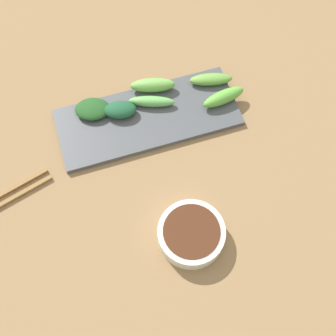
{
  "coord_description": "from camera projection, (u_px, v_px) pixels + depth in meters",
  "views": [
    {
      "loc": [
        -0.35,
        0.12,
        0.82
      ],
      "look_at": [
        -0.0,
        0.01,
        0.05
      ],
      "focal_mm": 47.46,
      "sensor_mm": 36.0,
      "label": 1
    }
  ],
  "objects": [
    {
      "name": "broccoli_stalk_0",
      "position": [
        153.0,
        85.0,
        0.94
      ],
      "size": [
        0.05,
        0.1,
        0.03
      ],
      "primitive_type": "ellipsoid",
      "rotation": [
        0.0,
        0.0,
        -0.25
      ],
      "color": "#72B24F",
      "rests_on": "serving_plate"
    },
    {
      "name": "broccoli_leafy_3",
      "position": [
        120.0,
        110.0,
        0.91
      ],
      "size": [
        0.05,
        0.07,
        0.03
      ],
      "primitive_type": "ellipsoid",
      "rotation": [
        0.0,
        0.0,
        -0.23
      ],
      "color": "#1E5434",
      "rests_on": "serving_plate"
    },
    {
      "name": "broccoli_stalk_4",
      "position": [
        223.0,
        97.0,
        0.93
      ],
      "size": [
        0.04,
        0.1,
        0.03
      ],
      "primitive_type": "ellipsoid",
      "rotation": [
        0.0,
        0.0,
        0.15
      ],
      "color": "#5EAC3E",
      "rests_on": "serving_plate"
    },
    {
      "name": "broccoli_stalk_5",
      "position": [
        153.0,
        101.0,
        0.93
      ],
      "size": [
        0.05,
        0.1,
        0.02
      ],
      "primitive_type": "ellipsoid",
      "rotation": [
        0.0,
        0.0,
        -0.34
      ],
      "color": "#65B158",
      "rests_on": "serving_plate"
    },
    {
      "name": "serving_plate",
      "position": [
        148.0,
        118.0,
        0.93
      ],
      "size": [
        0.15,
        0.38,
        0.01
      ],
      "primitive_type": "cube",
      "color": "#4A4D53",
      "rests_on": "tabletop"
    },
    {
      "name": "tabletop",
      "position": [
        174.0,
        173.0,
        0.89
      ],
      "size": [
        2.1,
        2.1,
        0.02
      ],
      "primitive_type": "cube",
      "color": "#8F6D49",
      "rests_on": "ground"
    },
    {
      "name": "broccoli_leafy_1",
      "position": [
        92.0,
        109.0,
        0.92
      ],
      "size": [
        0.07,
        0.08,
        0.02
      ],
      "primitive_type": "ellipsoid",
      "rotation": [
        0.0,
        0.0,
        -0.26
      ],
      "color": "#215021",
      "rests_on": "serving_plate"
    },
    {
      "name": "broccoli_stalk_2",
      "position": [
        211.0,
        79.0,
        0.95
      ],
      "size": [
        0.05,
        0.1,
        0.02
      ],
      "primitive_type": "ellipsoid",
      "rotation": [
        0.0,
        0.0,
        -0.23
      ],
      "color": "#679F40",
      "rests_on": "serving_plate"
    },
    {
      "name": "sauce_bowl",
      "position": [
        191.0,
        234.0,
        0.8
      ],
      "size": [
        0.12,
        0.12,
        0.04
      ],
      "color": "silver",
      "rests_on": "tabletop"
    }
  ]
}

